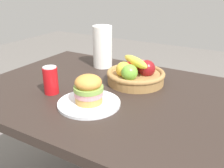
{
  "coord_description": "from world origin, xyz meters",
  "views": [
    {
      "loc": [
        0.48,
        -0.92,
        1.23
      ],
      "look_at": [
        -0.03,
        -0.05,
        0.81
      ],
      "focal_mm": 40.36,
      "sensor_mm": 36.0,
      "label": 1
    }
  ],
  "objects_px": {
    "soda_can": "(51,80)",
    "paper_towel_roll": "(103,47)",
    "plate": "(89,103)",
    "fruit_basket": "(136,74)",
    "sandwich": "(89,89)"
  },
  "relations": [
    {
      "from": "plate",
      "to": "fruit_basket",
      "type": "bearing_deg",
      "value": 78.41
    },
    {
      "from": "sandwich",
      "to": "fruit_basket",
      "type": "bearing_deg",
      "value": 78.41
    },
    {
      "from": "soda_can",
      "to": "paper_towel_roll",
      "type": "distance_m",
      "value": 0.44
    },
    {
      "from": "sandwich",
      "to": "soda_can",
      "type": "distance_m",
      "value": 0.21
    },
    {
      "from": "sandwich",
      "to": "plate",
      "type": "bearing_deg",
      "value": -135.0
    },
    {
      "from": "plate",
      "to": "paper_towel_roll",
      "type": "bearing_deg",
      "value": 115.59
    },
    {
      "from": "fruit_basket",
      "to": "paper_towel_roll",
      "type": "xyz_separation_m",
      "value": [
        -0.28,
        0.14,
        0.07
      ]
    },
    {
      "from": "fruit_basket",
      "to": "paper_towel_roll",
      "type": "distance_m",
      "value": 0.32
    },
    {
      "from": "soda_can",
      "to": "fruit_basket",
      "type": "distance_m",
      "value": 0.41
    },
    {
      "from": "plate",
      "to": "fruit_basket",
      "type": "xyz_separation_m",
      "value": [
        0.06,
        0.31,
        0.04
      ]
    },
    {
      "from": "soda_can",
      "to": "paper_towel_roll",
      "type": "relative_size",
      "value": 0.53
    },
    {
      "from": "soda_can",
      "to": "paper_towel_roll",
      "type": "xyz_separation_m",
      "value": [
        -0.0,
        0.44,
        0.06
      ]
    },
    {
      "from": "sandwich",
      "to": "paper_towel_roll",
      "type": "distance_m",
      "value": 0.5
    },
    {
      "from": "plate",
      "to": "soda_can",
      "type": "height_order",
      "value": "soda_can"
    },
    {
      "from": "plate",
      "to": "paper_towel_roll",
      "type": "xyz_separation_m",
      "value": [
        -0.21,
        0.45,
        0.11
      ]
    }
  ]
}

